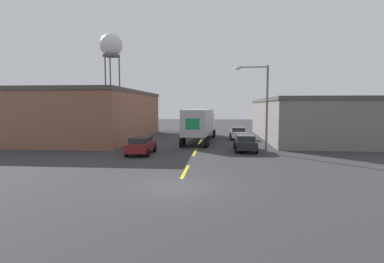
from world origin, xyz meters
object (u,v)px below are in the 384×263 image
object	(u,v)px
street_lamp	(263,102)
semi_truck	(200,122)
parked_car_right_mid	(245,143)
water_tower	(111,47)
parked_car_right_far	(238,133)
parked_car_left_far	(141,145)

from	to	relation	value
street_lamp	semi_truck	bearing A→B (deg)	124.68
parked_car_right_mid	street_lamp	size ratio (longest dim) A/B	0.58
parked_car_right_mid	street_lamp	distance (m)	4.08
water_tower	street_lamp	size ratio (longest dim) A/B	2.51
parked_car_right_mid	parked_car_right_far	bearing A→B (deg)	90.00
street_lamp	water_tower	bearing A→B (deg)	126.61
parked_car_right_far	street_lamp	distance (m)	11.84
semi_truck	parked_car_right_mid	bearing A→B (deg)	-54.95
semi_truck	water_tower	world-z (taller)	water_tower
parked_car_right_far	street_lamp	xyz separation A→B (m)	(1.34, -11.17, 3.67)
semi_truck	street_lamp	bearing A→B (deg)	-51.99
parked_car_left_far	parked_car_right_far	bearing A→B (deg)	54.34
parked_car_left_far	parked_car_right_mid	bearing A→B (deg)	15.74
parked_car_right_far	water_tower	xyz separation A→B (m)	(-24.72, 23.91, 15.56)
water_tower	street_lamp	bearing A→B (deg)	-53.39
water_tower	parked_car_left_far	bearing A→B (deg)	-66.70
water_tower	street_lamp	xyz separation A→B (m)	(26.06, -35.08, -11.88)
parked_car_left_far	street_lamp	size ratio (longest dim) A/B	0.58
semi_truck	parked_car_left_far	bearing A→B (deg)	-110.88
parked_car_left_far	water_tower	world-z (taller)	water_tower
street_lamp	parked_car_right_mid	bearing A→B (deg)	139.39
parked_car_right_mid	water_tower	world-z (taller)	water_tower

